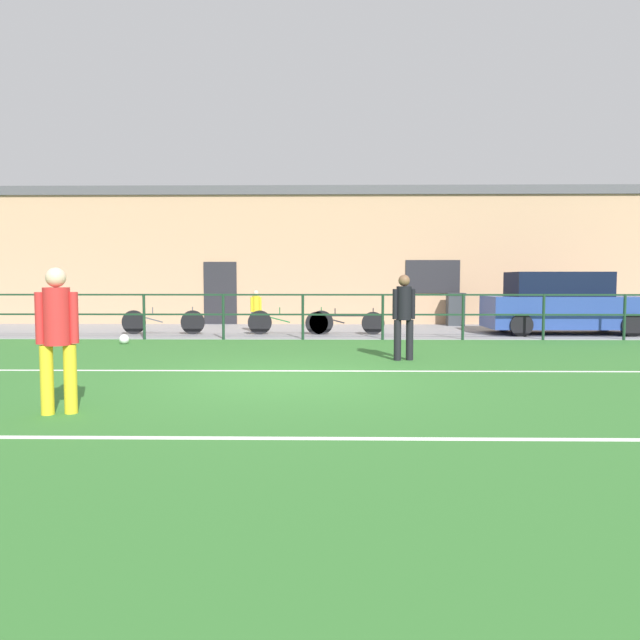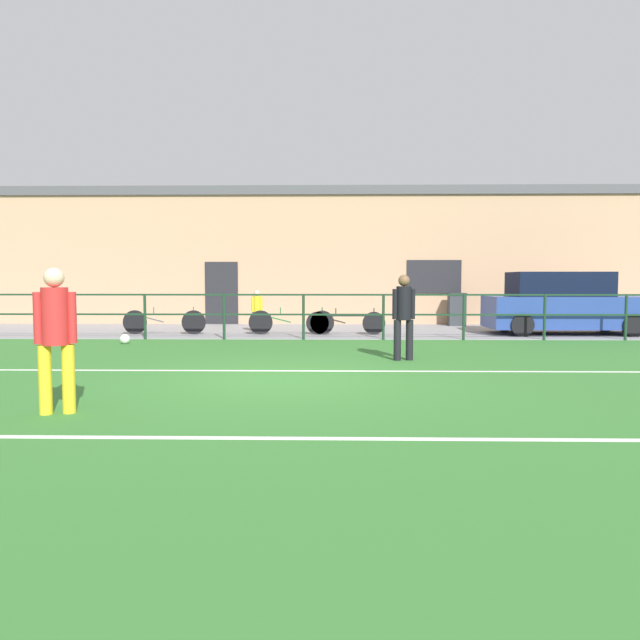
{
  "view_description": "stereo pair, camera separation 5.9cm",
  "coord_description": "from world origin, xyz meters",
  "px_view_note": "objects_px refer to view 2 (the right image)",
  "views": [
    {
      "loc": [
        0.67,
        -8.9,
        1.5
      ],
      "look_at": [
        0.48,
        2.9,
        0.7
      ],
      "focal_mm": 33.5,
      "sensor_mm": 36.0,
      "label": 1
    },
    {
      "loc": [
        0.73,
        -8.9,
        1.5
      ],
      "look_at": [
        0.48,
        2.9,
        0.7
      ],
      "focal_mm": 33.5,
      "sensor_mm": 36.0,
      "label": 2
    }
  ],
  "objects_px": {
    "player_goalkeeper": "(404,312)",
    "trash_bin_0": "(457,309)",
    "bicycle_parked_1": "(164,322)",
    "soccer_ball_match": "(125,339)",
    "bicycle_parked_0": "(345,323)",
    "parked_car_red": "(564,305)",
    "player_striker": "(56,331)",
    "bicycle_parked_2": "(291,322)",
    "spectator_child": "(257,308)"
  },
  "relations": [
    {
      "from": "parked_car_red",
      "to": "bicycle_parked_1",
      "type": "height_order",
      "value": "parked_car_red"
    },
    {
      "from": "soccer_ball_match",
      "to": "parked_car_red",
      "type": "xyz_separation_m",
      "value": [
        11.21,
        2.64,
        0.7
      ]
    },
    {
      "from": "bicycle_parked_1",
      "to": "trash_bin_0",
      "type": "height_order",
      "value": "trash_bin_0"
    },
    {
      "from": "spectator_child",
      "to": "bicycle_parked_2",
      "type": "bearing_deg",
      "value": 121.57
    },
    {
      "from": "parked_car_red",
      "to": "bicycle_parked_1",
      "type": "bearing_deg",
      "value": -178.11
    },
    {
      "from": "player_striker",
      "to": "bicycle_parked_2",
      "type": "height_order",
      "value": "player_striker"
    },
    {
      "from": "soccer_ball_match",
      "to": "bicycle_parked_0",
      "type": "distance_m",
      "value": 5.7
    },
    {
      "from": "spectator_child",
      "to": "parked_car_red",
      "type": "relative_size",
      "value": 0.28
    },
    {
      "from": "soccer_ball_match",
      "to": "parked_car_red",
      "type": "bearing_deg",
      "value": 13.27
    },
    {
      "from": "player_goalkeeper",
      "to": "parked_car_red",
      "type": "relative_size",
      "value": 0.38
    },
    {
      "from": "player_striker",
      "to": "soccer_ball_match",
      "type": "bearing_deg",
      "value": 87.56
    },
    {
      "from": "soccer_ball_match",
      "to": "bicycle_parked_2",
      "type": "height_order",
      "value": "bicycle_parked_2"
    },
    {
      "from": "player_goalkeeper",
      "to": "bicycle_parked_1",
      "type": "xyz_separation_m",
      "value": [
        -5.91,
        5.01,
        -0.54
      ]
    },
    {
      "from": "spectator_child",
      "to": "bicycle_parked_0",
      "type": "distance_m",
      "value": 2.67
    },
    {
      "from": "player_striker",
      "to": "soccer_ball_match",
      "type": "distance_m",
      "value": 7.54
    },
    {
      "from": "bicycle_parked_0",
      "to": "player_striker",
      "type": "bearing_deg",
      "value": -109.73
    },
    {
      "from": "player_goalkeeper",
      "to": "parked_car_red",
      "type": "height_order",
      "value": "parked_car_red"
    },
    {
      "from": "soccer_ball_match",
      "to": "spectator_child",
      "type": "relative_size",
      "value": 0.19
    },
    {
      "from": "soccer_ball_match",
      "to": "bicycle_parked_2",
      "type": "xyz_separation_m",
      "value": [
        3.75,
        2.28,
        0.25
      ]
    },
    {
      "from": "player_striker",
      "to": "trash_bin_0",
      "type": "bearing_deg",
      "value": 44.78
    },
    {
      "from": "player_striker",
      "to": "spectator_child",
      "type": "distance_m",
      "value": 10.46
    },
    {
      "from": "soccer_ball_match",
      "to": "bicycle_parked_0",
      "type": "xyz_separation_m",
      "value": [
        5.22,
        2.28,
        0.23
      ]
    },
    {
      "from": "player_goalkeeper",
      "to": "bicycle_parked_2",
      "type": "relative_size",
      "value": 0.69
    },
    {
      "from": "bicycle_parked_1",
      "to": "soccer_ball_match",
      "type": "bearing_deg",
      "value": -96.93
    },
    {
      "from": "player_goalkeeper",
      "to": "trash_bin_0",
      "type": "distance_m",
      "value": 8.72
    },
    {
      "from": "player_striker",
      "to": "spectator_child",
      "type": "relative_size",
      "value": 1.38
    },
    {
      "from": "soccer_ball_match",
      "to": "spectator_child",
      "type": "distance_m",
      "value": 4.19
    },
    {
      "from": "player_goalkeeper",
      "to": "bicycle_parked_0",
      "type": "distance_m",
      "value": 5.13
    },
    {
      "from": "parked_car_red",
      "to": "bicycle_parked_0",
      "type": "distance_m",
      "value": 6.02
    },
    {
      "from": "spectator_child",
      "to": "bicycle_parked_0",
      "type": "relative_size",
      "value": 0.55
    },
    {
      "from": "player_goalkeeper",
      "to": "spectator_child",
      "type": "xyz_separation_m",
      "value": [
        -3.48,
        5.87,
        -0.21
      ]
    },
    {
      "from": "player_goalkeeper",
      "to": "bicycle_parked_2",
      "type": "distance_m",
      "value": 5.6
    },
    {
      "from": "player_goalkeeper",
      "to": "trash_bin_0",
      "type": "bearing_deg",
      "value": -119.4
    },
    {
      "from": "spectator_child",
      "to": "parked_car_red",
      "type": "xyz_separation_m",
      "value": [
        8.5,
        -0.49,
        0.12
      ]
    },
    {
      "from": "player_goalkeeper",
      "to": "trash_bin_0",
      "type": "relative_size",
      "value": 1.51
    },
    {
      "from": "player_goalkeeper",
      "to": "bicycle_parked_0",
      "type": "relative_size",
      "value": 0.74
    },
    {
      "from": "player_striker",
      "to": "player_goalkeeper",
      "type": "bearing_deg",
      "value": 29.7
    },
    {
      "from": "player_striker",
      "to": "trash_bin_0",
      "type": "distance_m",
      "value": 14.67
    },
    {
      "from": "player_goalkeeper",
      "to": "player_striker",
      "type": "distance_m",
      "value": 6.33
    },
    {
      "from": "bicycle_parked_1",
      "to": "bicycle_parked_2",
      "type": "bearing_deg",
      "value": -0.0
    },
    {
      "from": "parked_car_red",
      "to": "trash_bin_0",
      "type": "relative_size",
      "value": 4.01
    },
    {
      "from": "bicycle_parked_0",
      "to": "bicycle_parked_2",
      "type": "xyz_separation_m",
      "value": [
        -1.47,
        0.0,
        0.02
      ]
    },
    {
      "from": "bicycle_parked_2",
      "to": "player_striker",
      "type": "bearing_deg",
      "value": -101.56
    },
    {
      "from": "bicycle_parked_0",
      "to": "bicycle_parked_2",
      "type": "distance_m",
      "value": 1.47
    },
    {
      "from": "player_striker",
      "to": "bicycle_parked_0",
      "type": "xyz_separation_m",
      "value": [
        3.43,
        9.56,
        -0.58
      ]
    },
    {
      "from": "player_goalkeeper",
      "to": "trash_bin_0",
      "type": "height_order",
      "value": "player_goalkeeper"
    },
    {
      "from": "spectator_child",
      "to": "parked_car_red",
      "type": "distance_m",
      "value": 8.52
    },
    {
      "from": "player_striker",
      "to": "bicycle_parked_2",
      "type": "xyz_separation_m",
      "value": [
        1.95,
        9.56,
        -0.57
      ]
    },
    {
      "from": "bicycle_parked_2",
      "to": "trash_bin_0",
      "type": "height_order",
      "value": "trash_bin_0"
    },
    {
      "from": "bicycle_parked_0",
      "to": "bicycle_parked_1",
      "type": "xyz_separation_m",
      "value": [
        -4.94,
        0.0,
        0.02
      ]
    }
  ]
}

